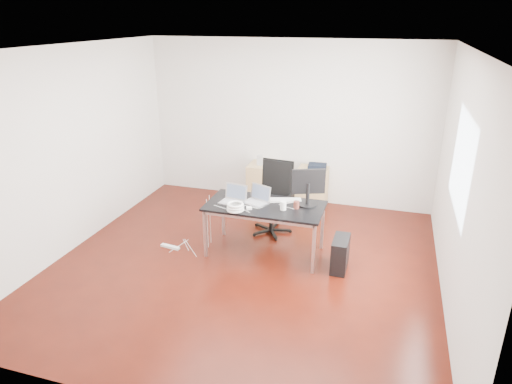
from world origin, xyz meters
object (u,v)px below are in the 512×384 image
(desk, at_px, (265,208))
(pc_tower, at_px, (340,254))
(filing_cabinet_left, at_px, (263,183))
(office_chair, at_px, (274,194))
(filing_cabinet_right, at_px, (312,188))

(desk, height_order, pc_tower, desk)
(desk, height_order, filing_cabinet_left, desk)
(office_chair, xyz_separation_m, pc_tower, (1.14, -0.88, -0.39))
(desk, bearing_deg, office_chair, 95.65)
(desk, bearing_deg, filing_cabinet_left, 106.64)
(office_chair, xyz_separation_m, filing_cabinet_left, (-0.47, 1.08, -0.26))
(desk, distance_m, pc_tower, 1.17)
(desk, distance_m, filing_cabinet_left, 1.92)
(office_chair, height_order, filing_cabinet_right, office_chair)
(filing_cabinet_left, relative_size, filing_cabinet_right, 1.00)
(office_chair, height_order, filing_cabinet_left, office_chair)
(desk, height_order, office_chair, office_chair)
(filing_cabinet_right, bearing_deg, filing_cabinet_left, 180.00)
(filing_cabinet_left, xyz_separation_m, filing_cabinet_right, (0.87, 0.00, 0.00))
(filing_cabinet_right, relative_size, pc_tower, 1.56)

